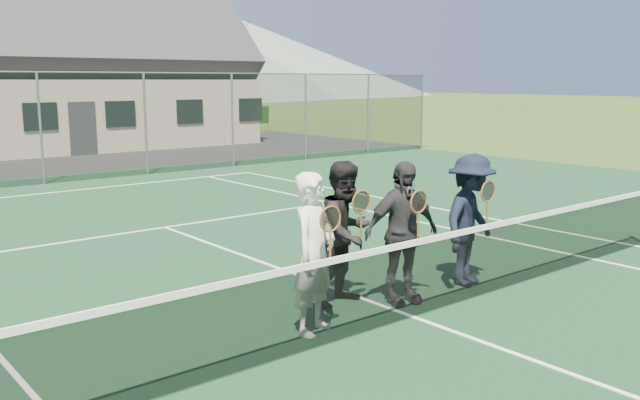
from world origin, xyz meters
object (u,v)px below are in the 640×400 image
at_px(player_a, 314,253).
at_px(player_c, 402,233).
at_px(player_b, 346,233).
at_px(clubhouse, 55,51).
at_px(player_d, 470,220).
at_px(tennis_net, 414,275).

relative_size(player_a, player_c, 1.00).
height_order(player_a, player_b, same).
height_order(clubhouse, player_c, clubhouse).
xyz_separation_m(clubhouse, player_d, (-2.43, -23.56, -3.07)).
bearing_deg(player_a, tennis_net, -17.85).
bearing_deg(player_d, player_a, -178.89).
bearing_deg(player_a, player_b, 29.77).
height_order(clubhouse, player_d, clubhouse).
distance_m(tennis_net, clubhouse, 24.57).
relative_size(player_c, player_d, 1.00).
relative_size(player_a, player_d, 1.00).
height_order(tennis_net, player_b, player_b).
relative_size(tennis_net, player_a, 6.49).
distance_m(tennis_net, player_c, 0.68).
bearing_deg(tennis_net, player_a, 162.15).
distance_m(player_b, player_d, 1.88).
bearing_deg(tennis_net, player_c, 59.67).
xyz_separation_m(player_a, player_b, (0.94, 0.54, -0.00)).
bearing_deg(clubhouse, player_d, -95.89).
relative_size(clubhouse, player_c, 8.67).
bearing_deg(player_c, tennis_net, -120.33).
distance_m(tennis_net, player_d, 1.67).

